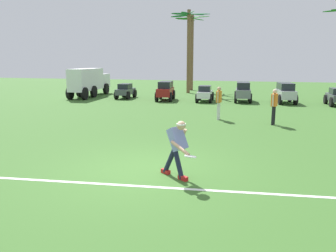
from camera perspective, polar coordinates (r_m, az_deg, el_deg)
The scene contains 14 objects.
ground_plane at distance 8.53m, azimuth -3.92°, elevation -7.55°, with size 80.00×80.00×0.00m, color #386528.
field_line_paint at distance 7.50m, azimuth -6.79°, elevation -10.25°, with size 20.84×0.11×0.01m, color white.
frisbee_thrower at distance 7.69m, azimuth 1.60°, elevation -3.46°, with size 0.88×0.85×1.40m.
frisbee_in_flight at distance 7.14m, azimuth 3.92°, elevation -5.31°, with size 0.37×0.37×0.07m.
teammate_near_sideline at distance 15.78m, azimuth 8.84°, elevation 4.51°, with size 0.24×0.50×1.56m.
teammate_midfield at distance 14.99m, azimuth 18.01°, elevation 3.75°, with size 0.30×0.49×1.56m.
parked_car_slot_a at distance 25.05m, azimuth -7.41°, elevation 6.11°, with size 1.14×2.23×1.10m.
parked_car_slot_b at distance 23.52m, azimuth -0.44°, elevation 6.26°, with size 1.39×2.49×1.34m.
parked_car_slot_c at distance 22.91m, azimuth 6.45°, elevation 5.67°, with size 1.17×2.24×1.10m.
parked_car_slot_d at distance 23.27m, azimuth 12.92°, elevation 5.93°, with size 1.27×2.45×1.34m.
parked_car_slot_e at distance 23.25m, azimuth 19.76°, elevation 5.55°, with size 1.41×2.50×1.34m.
box_truck at distance 26.82m, azimuth -13.53°, elevation 7.65°, with size 1.76×5.97×2.20m.
palm_tree_far_left at distance 32.03m, azimuth 4.16°, elevation 13.91°, with size 3.39×3.25×7.11m.
palm_tree_left_of_centre at distance 29.22m, azimuth 3.60°, elevation 14.31°, with size 3.65×3.28×7.05m.
Camera 1 is at (2.60, -7.65, 2.73)m, focal length 35.00 mm.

